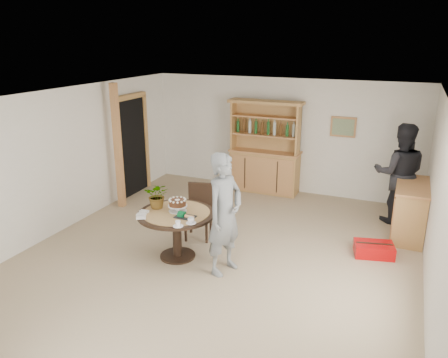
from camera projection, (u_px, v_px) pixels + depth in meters
ground at (219, 256)px, 6.95m from camera, size 7.00×7.00×0.00m
room_shell at (219, 150)px, 6.42m from camera, size 6.04×7.04×2.52m
doorway at (132, 144)px, 9.45m from camera, size 0.13×1.10×2.18m
pine_post at (118, 147)px, 8.62m from camera, size 0.12×0.12×2.50m
hutch at (265, 161)px, 9.68m from camera, size 1.62×0.54×2.04m
sideboard at (410, 210)px, 7.53m from camera, size 0.54×1.26×0.94m
dining_table at (177, 222)px, 6.75m from camera, size 1.20×1.20×0.76m
dining_chair at (199, 207)px, 7.50m from camera, size 0.51×0.51×0.95m
birthday_cake at (178, 204)px, 6.71m from camera, size 0.30×0.30×0.20m
flower_vase at (158, 195)px, 6.81m from camera, size 0.47×0.44×0.42m
gift_tray at (185, 216)px, 6.50m from camera, size 0.30×0.20×0.08m
coffee_cup_a at (191, 221)px, 6.29m from camera, size 0.15×0.15×0.09m
coffee_cup_b at (178, 224)px, 6.19m from camera, size 0.15×0.15×0.08m
napkins at (142, 215)px, 6.57m from camera, size 0.24×0.33×0.03m
teen_boy at (225, 214)px, 6.25m from camera, size 0.60×0.75×1.81m
adult_person at (399, 174)px, 7.98m from camera, size 0.99×0.81×1.88m
red_suitcase at (374, 249)px, 6.95m from camera, size 0.68×0.53×0.21m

